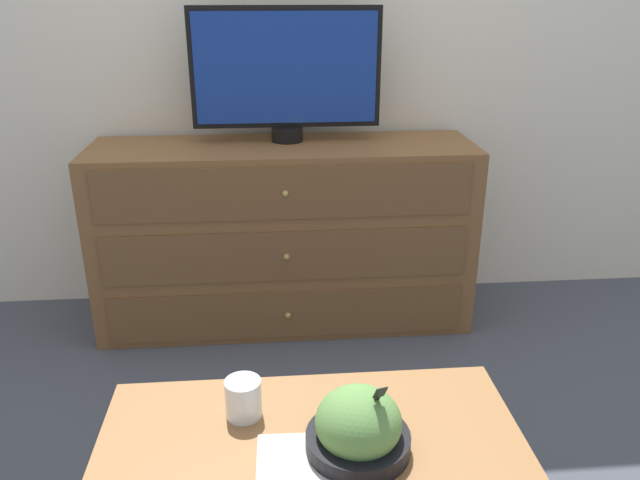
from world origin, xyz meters
TOP-DOWN VIEW (x-y plane):
  - ground_plane at (0.00, 0.00)m, footprint 12.00×12.00m
  - wall_back at (0.00, 0.03)m, footprint 12.00×0.05m
  - dresser at (-0.12, -0.25)m, footprint 1.55×0.46m
  - tv at (-0.10, -0.18)m, footprint 0.75×0.13m
  - coffee_table at (-0.10, -1.63)m, footprint 0.92×0.49m
  - takeout_bowl at (-0.01, -1.66)m, footprint 0.22×0.22m
  - drink_cup at (-0.25, -1.53)m, footprint 0.08×0.08m
  - napkin at (-0.13, -1.70)m, footprint 0.19×0.19m

SIDE VIEW (x-z plane):
  - ground_plane at x=0.00m, z-range 0.00..0.00m
  - coffee_table at x=-0.10m, z-range 0.16..0.61m
  - dresser at x=-0.12m, z-range 0.00..0.78m
  - napkin at x=-0.13m, z-range 0.46..0.46m
  - drink_cup at x=-0.25m, z-range 0.45..0.54m
  - takeout_bowl at x=-0.01m, z-range 0.42..0.60m
  - tv at x=-0.10m, z-range 0.79..1.32m
  - wall_back at x=0.00m, z-range 0.00..2.60m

